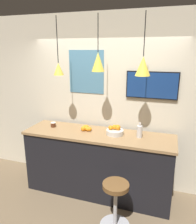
{
  "coord_description": "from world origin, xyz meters",
  "views": [
    {
      "loc": [
        1.01,
        -2.41,
        2.31
      ],
      "look_at": [
        0.0,
        0.64,
        1.4
      ],
      "focal_mm": 35.0,
      "sensor_mm": 36.0,
      "label": 1
    }
  ],
  "objects_px": {
    "spread_jar": "(53,125)",
    "mounted_tv": "(152,85)",
    "juice_bottle": "(140,131)",
    "bar_stool": "(115,199)",
    "fruit_bowl": "(115,131)"
  },
  "relations": [
    {
      "from": "bar_stool",
      "to": "fruit_bowl",
      "type": "distance_m",
      "value": 1.0
    },
    {
      "from": "juice_bottle",
      "to": "mounted_tv",
      "type": "bearing_deg",
      "value": 72.93
    },
    {
      "from": "bar_stool",
      "to": "spread_jar",
      "type": "height_order",
      "value": "spread_jar"
    },
    {
      "from": "fruit_bowl",
      "to": "spread_jar",
      "type": "relative_size",
      "value": 3.16
    },
    {
      "from": "spread_jar",
      "to": "mounted_tv",
      "type": "xyz_separation_m",
      "value": [
        1.57,
        0.35,
        0.7
      ]
    },
    {
      "from": "mounted_tv",
      "to": "fruit_bowl",
      "type": "bearing_deg",
      "value": -144.53
    },
    {
      "from": "juice_bottle",
      "to": "bar_stool",
      "type": "bearing_deg",
      "value": -104.19
    },
    {
      "from": "juice_bottle",
      "to": "spread_jar",
      "type": "bearing_deg",
      "value": 180.0
    },
    {
      "from": "juice_bottle",
      "to": "spread_jar",
      "type": "height_order",
      "value": "juice_bottle"
    },
    {
      "from": "bar_stool",
      "to": "mounted_tv",
      "type": "distance_m",
      "value": 1.75
    },
    {
      "from": "bar_stool",
      "to": "juice_bottle",
      "type": "relative_size",
      "value": 2.91
    },
    {
      "from": "bar_stool",
      "to": "spread_jar",
      "type": "bearing_deg",
      "value": 151.15
    },
    {
      "from": "bar_stool",
      "to": "juice_bottle",
      "type": "xyz_separation_m",
      "value": [
        0.18,
        0.71,
        0.72
      ]
    },
    {
      "from": "juice_bottle",
      "to": "mounted_tv",
      "type": "xyz_separation_m",
      "value": [
        0.11,
        0.35,
        0.64
      ]
    },
    {
      "from": "bar_stool",
      "to": "spread_jar",
      "type": "distance_m",
      "value": 1.6
    }
  ]
}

